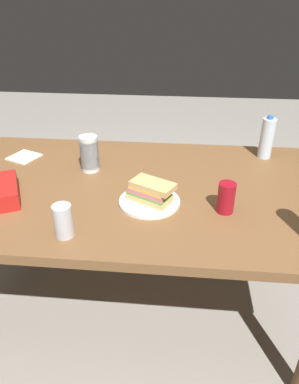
{
  "coord_description": "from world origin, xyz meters",
  "views": [
    {
      "loc": [
        0.2,
        -1.33,
        1.5
      ],
      "look_at": [
        0.09,
        -0.13,
        0.78
      ],
      "focal_mm": 33.51,
      "sensor_mm": 36.0,
      "label": 1
    }
  ],
  "objects_px": {
    "plastic_cup_stack": "(89,154)",
    "water_bottle_spare": "(267,138)",
    "paper_plate": "(150,201)",
    "sandwich": "(151,191)",
    "soda_can_silver": "(63,221)",
    "soda_can_red": "(226,198)",
    "dining_table": "(133,202)"
  },
  "relations": [
    {
      "from": "plastic_cup_stack",
      "to": "water_bottle_spare",
      "type": "distance_m",
      "value": 0.86
    },
    {
      "from": "paper_plate",
      "to": "water_bottle_spare",
      "type": "xyz_separation_m",
      "value": [
        0.53,
        0.48,
        0.09
      ]
    },
    {
      "from": "paper_plate",
      "to": "sandwich",
      "type": "bearing_deg",
      "value": -0.94
    },
    {
      "from": "sandwich",
      "to": "soda_can_silver",
      "type": "height_order",
      "value": "soda_can_silver"
    },
    {
      "from": "soda_can_red",
      "to": "dining_table",
      "type": "bearing_deg",
      "value": 157.24
    },
    {
      "from": "soda_can_silver",
      "to": "soda_can_red",
      "type": "bearing_deg",
      "value": 19.98
    },
    {
      "from": "water_bottle_spare",
      "to": "soda_can_silver",
      "type": "distance_m",
      "value": 1.08
    },
    {
      "from": "soda_can_red",
      "to": "water_bottle_spare",
      "type": "relative_size",
      "value": 0.57
    },
    {
      "from": "dining_table",
      "to": "paper_plate",
      "type": "height_order",
      "value": "paper_plate"
    },
    {
      "from": "soda_can_silver",
      "to": "sandwich",
      "type": "bearing_deg",
      "value": 40.77
    },
    {
      "from": "water_bottle_spare",
      "to": "soda_can_silver",
      "type": "xyz_separation_m",
      "value": [
        -0.81,
        -0.72,
        -0.04
      ]
    },
    {
      "from": "dining_table",
      "to": "soda_can_red",
      "type": "height_order",
      "value": "soda_can_red"
    },
    {
      "from": "dining_table",
      "to": "water_bottle_spare",
      "type": "bearing_deg",
      "value": 30.03
    },
    {
      "from": "sandwich",
      "to": "plastic_cup_stack",
      "type": "bearing_deg",
      "value": 139.45
    },
    {
      "from": "dining_table",
      "to": "soda_can_silver",
      "type": "bearing_deg",
      "value": -117.02
    },
    {
      "from": "plastic_cup_stack",
      "to": "soda_can_silver",
      "type": "xyz_separation_m",
      "value": [
        0.03,
        -0.5,
        -0.02
      ]
    },
    {
      "from": "dining_table",
      "to": "water_bottle_spare",
      "type": "xyz_separation_m",
      "value": [
        0.62,
        0.36,
        0.18
      ]
    },
    {
      "from": "soda_can_silver",
      "to": "plastic_cup_stack",
      "type": "bearing_deg",
      "value": 93.3
    },
    {
      "from": "paper_plate",
      "to": "soda_can_red",
      "type": "bearing_deg",
      "value": -6.39
    },
    {
      "from": "paper_plate",
      "to": "sandwich",
      "type": "relative_size",
      "value": 1.19
    },
    {
      "from": "plastic_cup_stack",
      "to": "water_bottle_spare",
      "type": "bearing_deg",
      "value": 14.94
    },
    {
      "from": "sandwich",
      "to": "plastic_cup_stack",
      "type": "distance_m",
      "value": 0.4
    },
    {
      "from": "paper_plate",
      "to": "water_bottle_spare",
      "type": "relative_size",
      "value": 1.14
    },
    {
      "from": "soda_can_red",
      "to": "plastic_cup_stack",
      "type": "xyz_separation_m",
      "value": [
        -0.6,
        0.29,
        0.02
      ]
    },
    {
      "from": "paper_plate",
      "to": "soda_can_red",
      "type": "distance_m",
      "value": 0.3
    },
    {
      "from": "paper_plate",
      "to": "water_bottle_spare",
      "type": "distance_m",
      "value": 0.73
    },
    {
      "from": "sandwich",
      "to": "water_bottle_spare",
      "type": "distance_m",
      "value": 0.72
    },
    {
      "from": "soda_can_red",
      "to": "plastic_cup_stack",
      "type": "relative_size",
      "value": 0.73
    },
    {
      "from": "plastic_cup_stack",
      "to": "dining_table",
      "type": "bearing_deg",
      "value": -32.1
    },
    {
      "from": "dining_table",
      "to": "paper_plate",
      "type": "bearing_deg",
      "value": -55.69
    },
    {
      "from": "paper_plate",
      "to": "water_bottle_spare",
      "type": "bearing_deg",
      "value": 42.31
    },
    {
      "from": "water_bottle_spare",
      "to": "paper_plate",
      "type": "bearing_deg",
      "value": -137.69
    }
  ]
}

